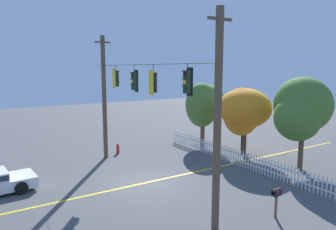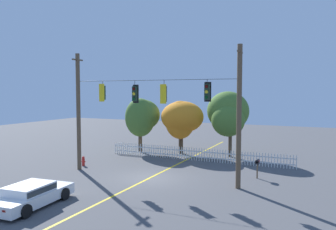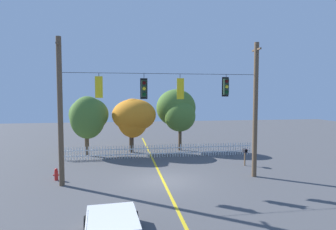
{
  "view_description": "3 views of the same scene",
  "coord_description": "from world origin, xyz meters",
  "px_view_note": "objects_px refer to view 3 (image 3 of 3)",
  "views": [
    {
      "loc": [
        14.67,
        -7.7,
        6.3
      ],
      "look_at": [
        0.8,
        1.02,
        3.84
      ],
      "focal_mm": 33.3,
      "sensor_mm": 36.0,
      "label": 1
    },
    {
      "loc": [
        10.4,
        -19.76,
        5.74
      ],
      "look_at": [
        0.72,
        1.29,
        4.15
      ],
      "focal_mm": 36.26,
      "sensor_mm": 36.0,
      "label": 2
    },
    {
      "loc": [
        -2.45,
        -17.17,
        5.21
      ],
      "look_at": [
        0.45,
        0.92,
        3.96
      ],
      "focal_mm": 30.94,
      "sensor_mm": 36.0,
      "label": 3
    }
  ],
  "objects_px": {
    "traffic_signal_northbound_primary": "(99,87)",
    "roadside_mailbox": "(245,152)",
    "traffic_signal_eastbound_side": "(144,89)",
    "autumn_maple_mid": "(134,116)",
    "fire_hydrant": "(56,174)",
    "autumn_maple_near_fence": "(88,116)",
    "traffic_signal_southbound_primary": "(180,89)",
    "autumn_oak_far_east": "(177,111)",
    "traffic_signal_westbound_side": "(226,87)"
  },
  "relations": [
    {
      "from": "autumn_maple_near_fence",
      "to": "autumn_oak_far_east",
      "type": "distance_m",
      "value": 8.14
    },
    {
      "from": "traffic_signal_northbound_primary",
      "to": "traffic_signal_southbound_primary",
      "type": "height_order",
      "value": "same"
    },
    {
      "from": "autumn_maple_near_fence",
      "to": "fire_hydrant",
      "type": "relative_size",
      "value": 6.91
    },
    {
      "from": "traffic_signal_northbound_primary",
      "to": "autumn_maple_near_fence",
      "type": "xyz_separation_m",
      "value": [
        -1.57,
        8.36,
        -2.25
      ]
    },
    {
      "from": "traffic_signal_eastbound_side",
      "to": "fire_hydrant",
      "type": "xyz_separation_m",
      "value": [
        -5.33,
        1.14,
        -5.24
      ]
    },
    {
      "from": "traffic_signal_northbound_primary",
      "to": "roadside_mailbox",
      "type": "bearing_deg",
      "value": 15.48
    },
    {
      "from": "traffic_signal_eastbound_side",
      "to": "autumn_maple_near_fence",
      "type": "relative_size",
      "value": 0.29
    },
    {
      "from": "traffic_signal_eastbound_side",
      "to": "autumn_maple_mid",
      "type": "distance_m",
      "value": 9.16
    },
    {
      "from": "traffic_signal_southbound_primary",
      "to": "autumn_oak_far_east",
      "type": "bearing_deg",
      "value": 79.97
    },
    {
      "from": "traffic_signal_westbound_side",
      "to": "autumn_maple_mid",
      "type": "xyz_separation_m",
      "value": [
        -5.35,
        8.87,
        -2.41
      ]
    },
    {
      "from": "traffic_signal_westbound_side",
      "to": "fire_hydrant",
      "type": "relative_size",
      "value": 1.84
    },
    {
      "from": "autumn_oak_far_east",
      "to": "traffic_signal_northbound_primary",
      "type": "bearing_deg",
      "value": -123.93
    },
    {
      "from": "roadside_mailbox",
      "to": "autumn_maple_mid",
      "type": "bearing_deg",
      "value": 142.71
    },
    {
      "from": "traffic_signal_eastbound_side",
      "to": "autumn_maple_mid",
      "type": "xyz_separation_m",
      "value": [
        -0.28,
        8.87,
        -2.28
      ]
    },
    {
      "from": "traffic_signal_northbound_primary",
      "to": "traffic_signal_eastbound_side",
      "type": "bearing_deg",
      "value": 0.44
    },
    {
      "from": "traffic_signal_eastbound_side",
      "to": "roadside_mailbox",
      "type": "bearing_deg",
      "value": 20.2
    },
    {
      "from": "traffic_signal_eastbound_side",
      "to": "traffic_signal_southbound_primary",
      "type": "height_order",
      "value": "same"
    },
    {
      "from": "autumn_oak_far_east",
      "to": "roadside_mailbox",
      "type": "xyz_separation_m",
      "value": [
        3.79,
        -6.77,
        -2.72
      ]
    },
    {
      "from": "traffic_signal_northbound_primary",
      "to": "autumn_maple_mid",
      "type": "bearing_deg",
      "value": 75.39
    },
    {
      "from": "traffic_signal_westbound_side",
      "to": "autumn_maple_mid",
      "type": "bearing_deg",
      "value": 121.11
    },
    {
      "from": "traffic_signal_eastbound_side",
      "to": "traffic_signal_westbound_side",
      "type": "distance_m",
      "value": 5.08
    },
    {
      "from": "traffic_signal_northbound_primary",
      "to": "autumn_oak_far_east",
      "type": "xyz_separation_m",
      "value": [
        6.47,
        9.61,
        -1.92
      ]
    },
    {
      "from": "traffic_signal_northbound_primary",
      "to": "roadside_mailbox",
      "type": "relative_size",
      "value": 1.12
    },
    {
      "from": "autumn_oak_far_east",
      "to": "roadside_mailbox",
      "type": "distance_m",
      "value": 8.23
    },
    {
      "from": "traffic_signal_southbound_primary",
      "to": "traffic_signal_westbound_side",
      "type": "bearing_deg",
      "value": 0.39
    },
    {
      "from": "traffic_signal_eastbound_side",
      "to": "autumn_maple_mid",
      "type": "relative_size",
      "value": 0.31
    },
    {
      "from": "traffic_signal_northbound_primary",
      "to": "traffic_signal_southbound_primary",
      "type": "relative_size",
      "value": 0.95
    },
    {
      "from": "traffic_signal_eastbound_side",
      "to": "traffic_signal_westbound_side",
      "type": "bearing_deg",
      "value": -0.0
    },
    {
      "from": "fire_hydrant",
      "to": "roadside_mailbox",
      "type": "distance_m",
      "value": 13.12
    },
    {
      "from": "autumn_oak_far_east",
      "to": "roadside_mailbox",
      "type": "bearing_deg",
      "value": -60.75
    },
    {
      "from": "traffic_signal_southbound_primary",
      "to": "autumn_oak_far_east",
      "type": "xyz_separation_m",
      "value": [
        1.7,
        9.62,
        -1.84
      ]
    },
    {
      "from": "autumn_maple_mid",
      "to": "autumn_oak_far_east",
      "type": "relative_size",
      "value": 0.85
    },
    {
      "from": "fire_hydrant",
      "to": "autumn_maple_mid",
      "type": "bearing_deg",
      "value": 56.84
    },
    {
      "from": "traffic_signal_westbound_side",
      "to": "fire_hydrant",
      "type": "distance_m",
      "value": 11.77
    },
    {
      "from": "traffic_signal_southbound_primary",
      "to": "autumn_maple_near_fence",
      "type": "bearing_deg",
      "value": 127.16
    },
    {
      "from": "traffic_signal_southbound_primary",
      "to": "autumn_oak_far_east",
      "type": "distance_m",
      "value": 9.94
    },
    {
      "from": "autumn_maple_mid",
      "to": "autumn_oak_far_east",
      "type": "xyz_separation_m",
      "value": [
        4.15,
        0.73,
        0.43
      ]
    },
    {
      "from": "autumn_maple_mid",
      "to": "roadside_mailbox",
      "type": "distance_m",
      "value": 10.24
    },
    {
      "from": "traffic_signal_westbound_side",
      "to": "autumn_maple_near_fence",
      "type": "distance_m",
      "value": 12.66
    },
    {
      "from": "traffic_signal_eastbound_side",
      "to": "roadside_mailbox",
      "type": "height_order",
      "value": "traffic_signal_eastbound_side"
    },
    {
      "from": "traffic_signal_eastbound_side",
      "to": "traffic_signal_southbound_primary",
      "type": "xyz_separation_m",
      "value": [
        2.17,
        -0.02,
        -0.0
      ]
    },
    {
      "from": "fire_hydrant",
      "to": "autumn_oak_far_east",
      "type": "bearing_deg",
      "value": 42.58
    },
    {
      "from": "traffic_signal_southbound_primary",
      "to": "autumn_maple_mid",
      "type": "xyz_separation_m",
      "value": [
        -2.45,
        8.89,
        -2.28
      ]
    },
    {
      "from": "traffic_signal_southbound_primary",
      "to": "autumn_maple_mid",
      "type": "height_order",
      "value": "traffic_signal_southbound_primary"
    },
    {
      "from": "autumn_maple_mid",
      "to": "fire_hydrant",
      "type": "distance_m",
      "value": 9.7
    },
    {
      "from": "traffic_signal_eastbound_side",
      "to": "traffic_signal_southbound_primary",
      "type": "bearing_deg",
      "value": -0.53
    },
    {
      "from": "traffic_signal_southbound_primary",
      "to": "autumn_maple_mid",
      "type": "bearing_deg",
      "value": 105.41
    },
    {
      "from": "traffic_signal_southbound_primary",
      "to": "roadside_mailbox",
      "type": "bearing_deg",
      "value": 27.35
    },
    {
      "from": "traffic_signal_northbound_primary",
      "to": "autumn_oak_far_east",
      "type": "height_order",
      "value": "traffic_signal_northbound_primary"
    },
    {
      "from": "fire_hydrant",
      "to": "roadside_mailbox",
      "type": "bearing_deg",
      "value": 7.38
    }
  ]
}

